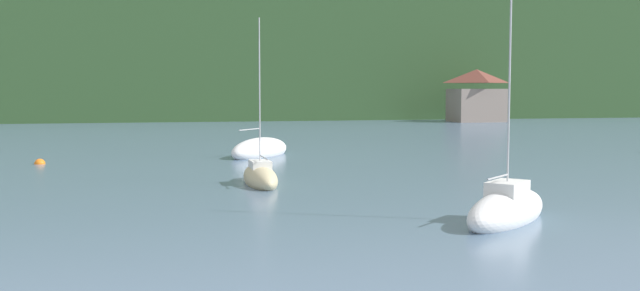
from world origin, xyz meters
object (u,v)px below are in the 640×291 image
(sailboat_far_8, at_px, (260,150))
(sailboat_mid_9, at_px, (260,177))
(sailboat_mid_0, at_px, (507,210))
(mooring_buoy_near, at_px, (40,164))
(shore_building_westcentral, at_px, (476,96))

(sailboat_far_8, height_order, sailboat_mid_9, sailboat_far_8)
(sailboat_mid_0, height_order, sailboat_far_8, sailboat_far_8)
(sailboat_far_8, bearing_deg, mooring_buoy_near, 137.89)
(shore_building_westcentral, distance_m, mooring_buoy_near, 55.28)
(sailboat_mid_0, distance_m, sailboat_mid_9, 10.95)
(shore_building_westcentral, height_order, sailboat_mid_9, shore_building_westcentral)
(sailboat_mid_0, bearing_deg, sailboat_far_8, 58.89)
(shore_building_westcentral, bearing_deg, mooring_buoy_near, -137.20)
(sailboat_mid_0, distance_m, sailboat_far_8, 21.40)
(sailboat_far_8, bearing_deg, sailboat_mid_9, -148.63)
(shore_building_westcentral, relative_size, sailboat_mid_9, 1.00)
(mooring_buoy_near, bearing_deg, sailboat_mid_0, -51.89)
(sailboat_mid_0, height_order, sailboat_mid_9, sailboat_mid_0)
(shore_building_westcentral, bearing_deg, sailboat_mid_9, -123.12)
(sailboat_mid_9, distance_m, mooring_buoy_near, 13.79)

